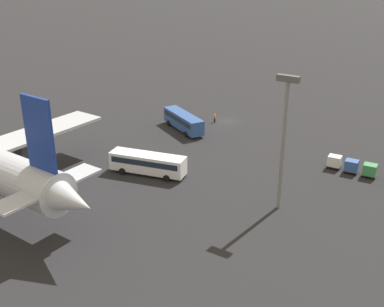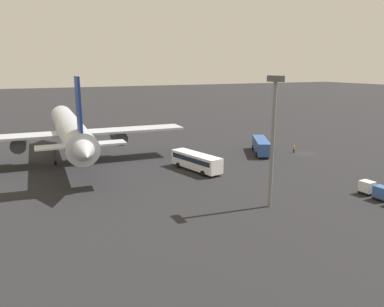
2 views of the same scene
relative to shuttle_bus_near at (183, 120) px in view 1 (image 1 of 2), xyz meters
name	(u,v)px [view 1 (image 1 of 2)]	position (x,y,z in m)	size (l,w,h in m)	color
ground_plane	(227,121)	(-4.51, -8.90, -1.91)	(600.00, 600.00, 0.00)	#232326
shuttle_bus_near	(183,120)	(0.00, 0.00, 0.00)	(11.30, 7.68, 3.17)	#2D5199
shuttle_bus_far	(148,162)	(-6.50, 19.09, 0.00)	(11.98, 5.46, 3.17)	white
worker_person	(215,118)	(-2.68, -7.03, -1.03)	(0.38, 0.38, 1.74)	#1E1E2D
cargo_cart_green	(370,170)	(-34.81, 1.91, -0.71)	(2.12, 1.83, 2.06)	#38383D
cargo_cart_blue	(352,166)	(-32.10, 1.90, -0.71)	(2.12, 1.83, 2.06)	#38383D
cargo_cart_white	(334,161)	(-29.39, 1.64, -0.71)	(2.12, 1.83, 2.06)	#38383D
light_pole	(284,130)	(-27.26, 17.93, 8.94)	(2.80, 0.70, 17.70)	slate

